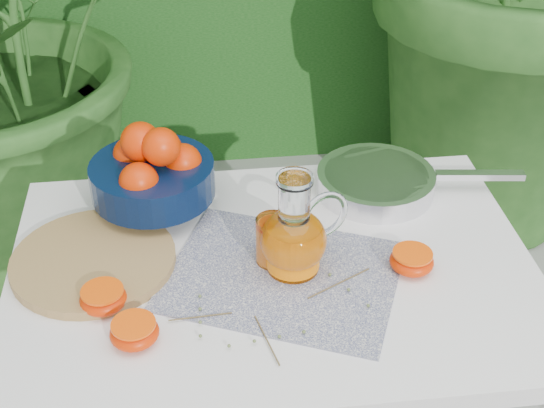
{
  "coord_description": "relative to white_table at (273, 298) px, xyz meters",
  "views": [
    {
      "loc": [
        -0.06,
        -1.13,
        1.67
      ],
      "look_at": [
        0.07,
        -0.0,
        0.88
      ],
      "focal_mm": 50.0,
      "sensor_mm": 36.0,
      "label": 1
    }
  ],
  "objects": [
    {
      "name": "juice_pitcher",
      "position": [
        0.04,
        -0.01,
        0.16
      ],
      "size": [
        0.19,
        0.16,
        0.2
      ],
      "color": "white",
      "rests_on": "white_table"
    },
    {
      "name": "cutting_board",
      "position": [
        -0.34,
        0.05,
        0.09
      ],
      "size": [
        0.35,
        0.35,
        0.02
      ],
      "primitive_type": "cylinder",
      "rotation": [
        0.0,
        0.0,
        0.13
      ],
      "color": "#A7864B",
      "rests_on": "white_table"
    },
    {
      "name": "saute_pan",
      "position": [
        0.26,
        0.23,
        0.11
      ],
      "size": [
        0.46,
        0.28,
        0.05
      ],
      "color": "silver",
      "rests_on": "white_table"
    },
    {
      "name": "orange_halves",
      "position": [
        -0.1,
        -0.1,
        0.1
      ],
      "size": [
        0.68,
        0.24,
        0.04
      ],
      "color": "#E63102",
      "rests_on": "white_table"
    },
    {
      "name": "white_table",
      "position": [
        0.0,
        0.0,
        0.0
      ],
      "size": [
        1.0,
        0.7,
        0.75
      ],
      "color": "white",
      "rests_on": "ground"
    },
    {
      "name": "fruit_bowl",
      "position": [
        -0.22,
        0.22,
        0.17
      ],
      "size": [
        0.33,
        0.33,
        0.2
      ],
      "color": "black",
      "rests_on": "white_table"
    },
    {
      "name": "placemat",
      "position": [
        0.01,
        -0.03,
        0.08
      ],
      "size": [
        0.51,
        0.47,
        0.0
      ],
      "primitive_type": "cube",
      "rotation": [
        0.0,
        0.0,
        -0.41
      ],
      "color": "#0C1447",
      "rests_on": "white_table"
    },
    {
      "name": "thyme_sprigs",
      "position": [
        -0.02,
        -0.13,
        0.09
      ],
      "size": [
        0.38,
        0.26,
        0.01
      ],
      "color": "brown",
      "rests_on": "white_table"
    },
    {
      "name": "juice_tumbler",
      "position": [
        0.0,
        0.01,
        0.13
      ],
      "size": [
        0.07,
        0.07,
        0.1
      ],
      "color": "white",
      "rests_on": "white_table"
    }
  ]
}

